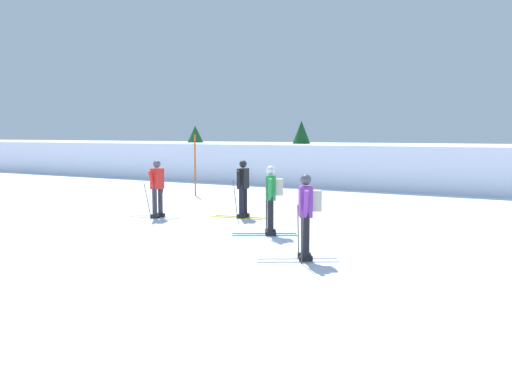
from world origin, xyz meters
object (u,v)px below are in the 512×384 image
at_px(skier_purple, 307,212).
at_px(skier_black, 243,187).
at_px(trail_marker_pole, 195,165).
at_px(skier_green, 271,196).
at_px(conifer_far_left, 301,143).
at_px(skier_red, 157,187).
at_px(conifer_far_right, 195,144).

xyz_separation_m(skier_purple, skier_black, (-3.93, 4.12, -0.04)).
xyz_separation_m(skier_black, trail_marker_pole, (-4.71, 4.14, 0.31)).
distance_m(skier_black, skier_green, 2.88).
height_order(skier_green, conifer_far_left, conifer_far_left).
height_order(skier_green, trail_marker_pole, trail_marker_pole).
height_order(skier_purple, skier_red, same).
height_order(trail_marker_pole, conifer_far_right, conifer_far_right).
xyz_separation_m(skier_purple, conifer_far_right, (-15.37, 17.62, 0.89)).
distance_m(skier_black, conifer_far_right, 17.72).
bearing_deg(skier_black, skier_green, -44.93).
height_order(skier_black, trail_marker_pole, trail_marker_pole).
xyz_separation_m(skier_purple, skier_green, (-1.89, 2.09, 0.00)).
relative_size(skier_black, conifer_far_right, 0.58).
bearing_deg(skier_black, conifer_far_right, 130.30).
xyz_separation_m(skier_green, trail_marker_pole, (-6.75, 6.17, 0.27)).
xyz_separation_m(skier_black, skier_red, (-2.20, -1.26, -0.00)).
distance_m(skier_green, trail_marker_pole, 9.15).
xyz_separation_m(skier_purple, trail_marker_pole, (-8.64, 8.26, 0.27)).
bearing_deg(skier_purple, skier_red, 154.95).
bearing_deg(skier_purple, conifer_far_right, 131.10).
distance_m(skier_red, conifer_far_right, 17.45).
relative_size(skier_black, skier_red, 1.00).
bearing_deg(skier_green, skier_black, 135.07).
bearing_deg(conifer_far_right, skier_purple, -48.90).
distance_m(skier_green, conifer_far_right, 20.59).
xyz_separation_m(skier_black, skier_green, (2.04, -2.03, 0.04)).
xyz_separation_m(skier_red, trail_marker_pole, (-2.52, 5.40, 0.31)).
distance_m(skier_red, trail_marker_pole, 5.97).
bearing_deg(conifer_far_left, trail_marker_pole, -94.41).
bearing_deg(skier_green, skier_purple, -47.94).
height_order(skier_purple, conifer_far_left, conifer_far_left).
relative_size(skier_red, conifer_far_right, 0.58).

